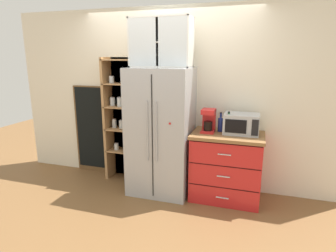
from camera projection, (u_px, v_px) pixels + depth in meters
The scene contains 12 objects.
ground_plane at pixel (161, 190), 4.10m from camera, with size 10.69×10.69×0.00m, color brown.
wall_back_cream at pixel (170, 98), 4.17m from camera, with size 4.99×0.10×2.55m, color silver.
refrigerator at pixel (161, 132), 3.91m from camera, with size 0.83×0.70×1.73m.
pantry_shelf_column at pixel (123, 118), 4.34m from camera, with size 0.54×0.31×1.86m.
counter_cabinet at pixel (226, 166), 3.78m from camera, with size 0.92×0.63×0.90m.
microwave at pixel (241, 124), 3.64m from camera, with size 0.44×0.33×0.26m.
coffee_maker at pixel (209, 120), 3.72m from camera, with size 0.17×0.20×0.31m.
mug_charcoal at pixel (228, 131), 3.64m from camera, with size 0.11×0.08×0.09m.
bottle_cobalt at pixel (220, 123), 3.76m from camera, with size 0.07×0.07×0.26m.
bottle_green at pixel (228, 124), 3.63m from camera, with size 0.07×0.07×0.29m.
upper_cabinet at pixel (162, 43), 3.67m from camera, with size 0.80×0.32×0.63m.
chalkboard_menu at pixel (92, 130), 4.62m from camera, with size 0.60×0.04×1.42m.
Camera 1 is at (1.23, -3.56, 1.88)m, focal length 30.34 mm.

